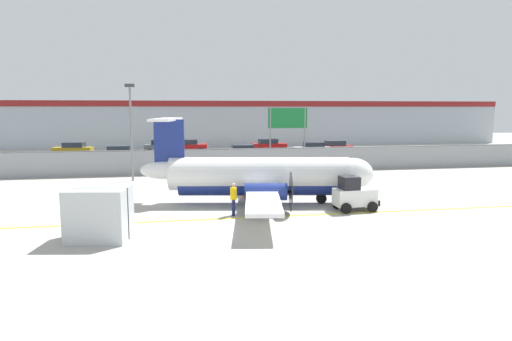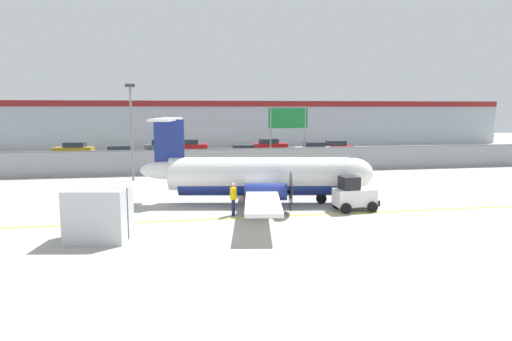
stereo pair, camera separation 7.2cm
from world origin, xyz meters
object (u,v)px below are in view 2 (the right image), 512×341
object	(u,v)px
cargo_container	(99,214)
parked_car_5	(269,145)
parked_car_3	(190,146)
apron_light_pole	(131,124)
traffic_cone_near_right	(245,193)
parked_car_4	(244,152)
traffic_cone_near_left	(264,193)
baggage_tug	(354,195)
ground_crew_worker	(233,197)
parked_car_6	(313,149)
parked_car_2	(163,146)
parked_car_1	(119,154)
highway_sign	(288,123)
parked_car_7	(335,147)
parked_car_0	(74,149)
commuter_airplane	(263,176)

from	to	relation	value
cargo_container	parked_car_5	bearing A→B (deg)	77.21
parked_car_3	apron_light_pole	world-z (taller)	apron_light_pole
parked_car_5	traffic_cone_near_right	bearing A→B (deg)	-108.09
parked_car_4	apron_light_pole	distance (m)	15.72
traffic_cone_near_right	parked_car_4	bearing A→B (deg)	81.25
traffic_cone_near_right	parked_car_3	xyz separation A→B (m)	(-2.28, 28.57, 0.58)
traffic_cone_near_left	baggage_tug	bearing A→B (deg)	-45.28
baggage_tug	parked_car_5	size ratio (longest dim) A/B	0.55
parked_car_4	ground_crew_worker	bearing A→B (deg)	-98.55
parked_car_3	parked_car_6	size ratio (longest dim) A/B	1.00
parked_car_3	parked_car_2	bearing A→B (deg)	-173.24
parked_car_1	highway_sign	world-z (taller)	highway_sign
parked_car_7	parked_car_0	bearing A→B (deg)	-3.68
traffic_cone_near_left	parked_car_5	size ratio (longest dim) A/B	0.15
commuter_airplane	apron_light_pole	xyz separation A→B (m)	(-8.11, 10.04, 2.70)
traffic_cone_near_right	parked_car_2	xyz separation A→B (m)	(-5.50, 28.54, 0.58)
highway_sign	parked_car_5	bearing A→B (deg)	84.23
parked_car_0	apron_light_pole	distance (m)	20.31
parked_car_0	parked_car_1	world-z (taller)	same
parked_car_2	commuter_airplane	bearing A→B (deg)	-70.46
traffic_cone_near_left	parked_car_5	distance (m)	29.06
baggage_tug	parked_car_2	size ratio (longest dim) A/B	0.54
parked_car_1	parked_car_6	distance (m)	21.02
commuter_airplane	traffic_cone_near_right	xyz separation A→B (m)	(-0.78, 1.98, -1.29)
cargo_container	highway_sign	xyz separation A→B (m)	(13.30, 20.42, 3.04)
ground_crew_worker	cargo_container	xyz separation A→B (m)	(-6.09, -3.29, 0.15)
parked_car_6	parked_car_5	bearing A→B (deg)	-52.62
baggage_tug	parked_car_6	distance (m)	27.00
commuter_airplane	parked_car_7	distance (m)	28.95
baggage_tug	parked_car_2	world-z (taller)	baggage_tug
parked_car_3	parked_car_6	distance (m)	15.12
baggage_tug	ground_crew_worker	xyz separation A→B (m)	(-6.53, 0.01, 0.10)
commuter_airplane	parked_car_7	bearing A→B (deg)	71.81
traffic_cone_near_right	baggage_tug	bearing A→B (deg)	-41.33
traffic_cone_near_left	apron_light_pole	xyz separation A→B (m)	(-8.46, 8.52, 3.99)
cargo_container	parked_car_5	xyz separation A→B (m)	(14.85, 35.78, -0.21)
parked_car_7	parked_car_1	bearing A→B (deg)	9.01
ground_crew_worker	parked_car_4	size ratio (longest dim) A/B	0.40
parked_car_4	commuter_airplane	bearing A→B (deg)	-94.34
parked_car_3	parked_car_7	world-z (taller)	same
parked_car_0	parked_car_6	bearing A→B (deg)	175.53
parked_car_1	parked_car_7	world-z (taller)	same
parked_car_5	commuter_airplane	bearing A→B (deg)	-105.72
ground_crew_worker	traffic_cone_near_left	size ratio (longest dim) A/B	2.66
highway_sign	parked_car_1	bearing A→B (deg)	153.05
baggage_tug	parked_car_7	bearing A→B (deg)	69.48
parked_car_3	apron_light_pole	xyz separation A→B (m)	(-5.04, -20.51, 3.41)
parked_car_3	highway_sign	world-z (taller)	highway_sign
parked_car_0	apron_light_pole	world-z (taller)	apron_light_pole
parked_car_4	cargo_container	bearing A→B (deg)	-109.24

